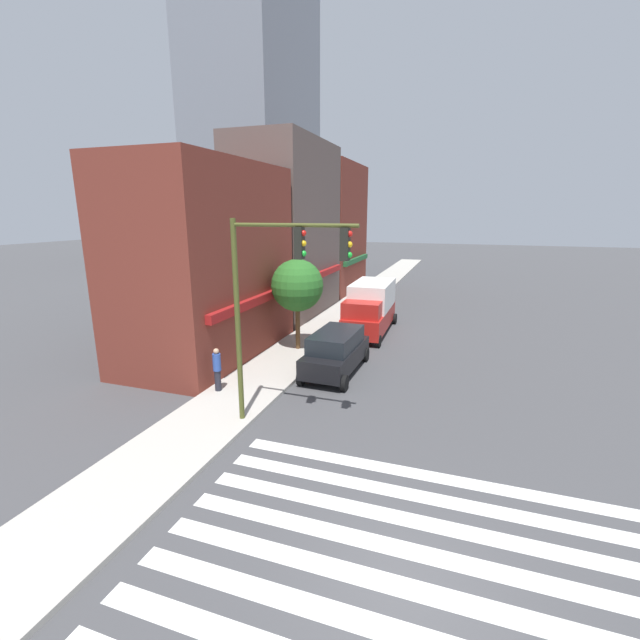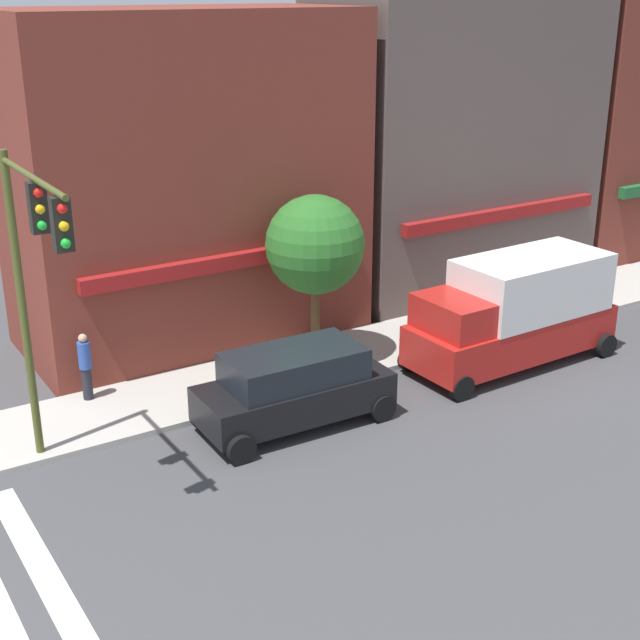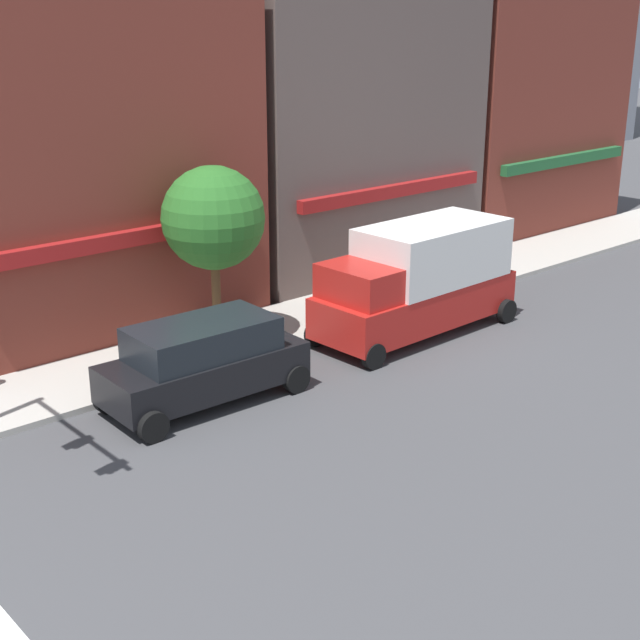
# 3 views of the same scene
# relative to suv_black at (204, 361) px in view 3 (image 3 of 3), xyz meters

# --- Properties ---
(storefront_row) EXTENTS (28.98, 5.30, 11.87)m
(storefront_row) POSITION_rel_suv_black_xyz_m (10.61, 6.80, 4.45)
(storefront_row) COLOR maroon
(storefront_row) RESTS_ON ground_plane
(suv_black) EXTENTS (4.75, 2.12, 1.94)m
(suv_black) POSITION_rel_suv_black_xyz_m (0.00, 0.00, 0.00)
(suv_black) COLOR black
(suv_black) RESTS_ON ground_plane
(box_truck_red) EXTENTS (6.25, 2.42, 3.04)m
(box_truck_red) POSITION_rel_suv_black_xyz_m (7.12, -0.00, 0.56)
(box_truck_red) COLOR #B21E19
(box_truck_red) RESTS_ON ground_plane
(street_tree) EXTENTS (2.68, 2.68, 4.71)m
(street_tree) POSITION_rel_suv_black_xyz_m (2.33, 2.80, 2.47)
(street_tree) COLOR brown
(street_tree) RESTS_ON sidewalk_left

